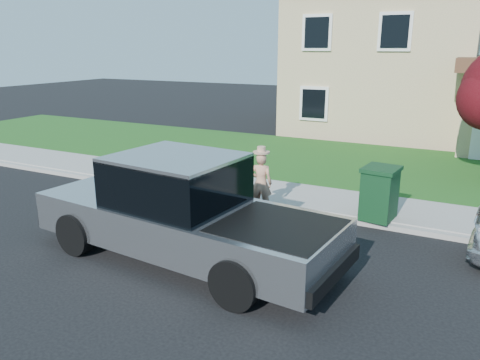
{
  "coord_description": "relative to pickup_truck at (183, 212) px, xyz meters",
  "views": [
    {
      "loc": [
        4.29,
        -7.56,
        4.04
      ],
      "look_at": [
        -0.19,
        1.27,
        1.2
      ],
      "focal_mm": 35.0,
      "sensor_mm": 36.0,
      "label": 1
    }
  ],
  "objects": [
    {
      "name": "curb",
      "position": [
        1.53,
        3.41,
        -0.9
      ],
      "size": [
        40.0,
        0.2,
        0.12
      ],
      "primitive_type": "cube",
      "color": "gray",
      "rests_on": "ground"
    },
    {
      "name": "house",
      "position": [
        1.84,
        16.89,
        2.2
      ],
      "size": [
        14.0,
        11.3,
        6.85
      ],
      "color": "tan",
      "rests_on": "ground"
    },
    {
      "name": "lawn",
      "position": [
        1.53,
        9.01,
        -0.91
      ],
      "size": [
        40.0,
        7.0,
        0.1
      ],
      "primitive_type": "cube",
      "color": "#17501B",
      "rests_on": "ground"
    },
    {
      "name": "ground",
      "position": [
        0.53,
        0.51,
        -0.96
      ],
      "size": [
        80.0,
        80.0,
        0.0
      ],
      "primitive_type": "plane",
      "color": "black",
      "rests_on": "ground"
    },
    {
      "name": "pickup_truck",
      "position": [
        0.0,
        0.0,
        0.0
      ],
      "size": [
        6.47,
        2.74,
        2.07
      ],
      "rotation": [
        0.0,
        0.0,
        -0.1
      ],
      "color": "black",
      "rests_on": "ground"
    },
    {
      "name": "sidewalk",
      "position": [
        1.53,
        4.51,
        -0.89
      ],
      "size": [
        40.0,
        2.0,
        0.15
      ],
      "primitive_type": "cube",
      "color": "gray",
      "rests_on": "ground"
    },
    {
      "name": "trash_bin",
      "position": [
        3.03,
        3.61,
        -0.19
      ],
      "size": [
        0.86,
        0.96,
        1.24
      ],
      "rotation": [
        0.0,
        0.0,
        -0.12
      ],
      "color": "#0D3218",
      "rests_on": "sidewalk"
    },
    {
      "name": "woman",
      "position": [
        0.24,
        3.11,
        -0.16
      ],
      "size": [
        0.62,
        0.47,
        1.7
      ],
      "rotation": [
        0.0,
        0.0,
        3.34
      ],
      "color": "tan",
      "rests_on": "ground"
    }
  ]
}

